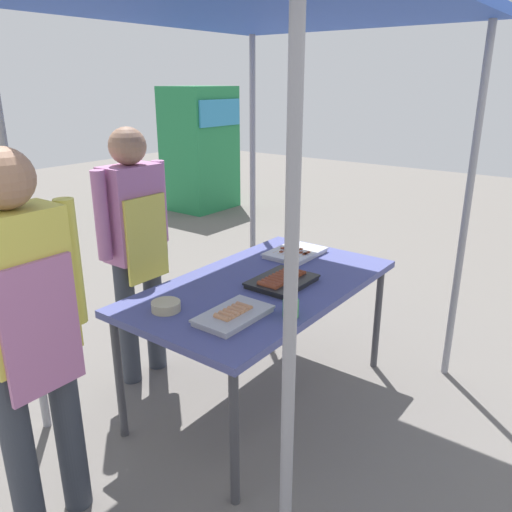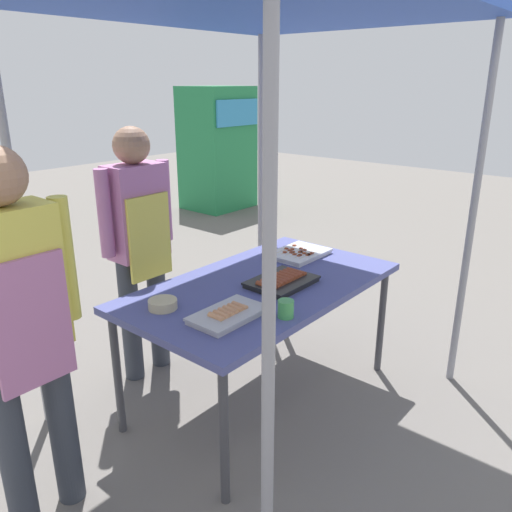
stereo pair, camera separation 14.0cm
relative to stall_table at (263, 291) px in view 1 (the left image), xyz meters
name	(u,v)px [view 1 (the left image)]	position (x,y,z in m)	size (l,w,h in m)	color
ground_plane	(263,396)	(0.00, 0.00, -0.70)	(18.00, 18.00, 0.00)	#66605B
stall_table	(263,291)	(0.00, 0.00, 0.00)	(1.60, 0.90, 0.75)	#4C518C
stall_canopy	(264,22)	(0.00, 0.00, 1.40)	(2.10, 1.80, 2.20)	gray
tray_grilled_sausages	(233,315)	(-0.45, -0.16, 0.07)	(0.38, 0.23, 0.05)	#ADADB2
tray_meat_skewers	(295,253)	(0.52, 0.12, 0.07)	(0.38, 0.28, 0.04)	silver
tray_pork_links	(282,281)	(0.05, -0.10, 0.07)	(0.37, 0.28, 0.05)	black
condiment_bowl	(166,306)	(-0.59, 0.17, 0.08)	(0.15, 0.15, 0.05)	#BFB28C
drink_cup_near_edge	(291,308)	(-0.27, -0.36, 0.10)	(0.08, 0.08, 0.09)	#3F994C
vendor_woman	(135,237)	(-0.25, 0.78, 0.24)	(0.52, 0.23, 1.59)	#333842
customer_nearby	(26,322)	(-1.29, 0.17, 0.26)	(0.52, 0.23, 1.62)	#333842
neighbor_stall_left	(200,149)	(3.42, 3.67, 0.19)	(0.92, 0.82, 1.76)	#237F47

